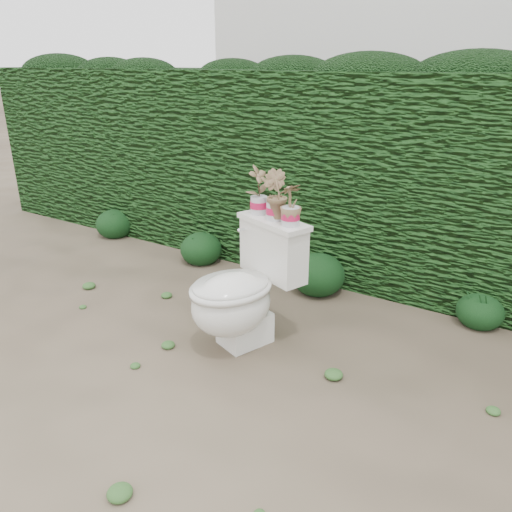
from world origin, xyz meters
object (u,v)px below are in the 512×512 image
Objects in this scene: potted_plant_left at (259,191)px; potted_plant_right at (291,206)px; toilet at (242,292)px; potted_plant_center at (275,197)px.

potted_plant_left is 1.23× the size of potted_plant_right.
toilet is 2.78× the size of potted_plant_center.
potted_plant_left reaches higher than potted_plant_right.
toilet is at bearing -161.07° from potted_plant_left.
potted_plant_center is at bearing 86.86° from toilet.
potted_plant_right is at bearing -102.36° from potted_plant_left.
potted_plant_right is (0.23, 0.17, 0.54)m from toilet.
potted_plant_right is at bearing 57.18° from toilet.
potted_plant_center is 1.22× the size of potted_plant_right.
potted_plant_center reaches higher than potted_plant_right.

